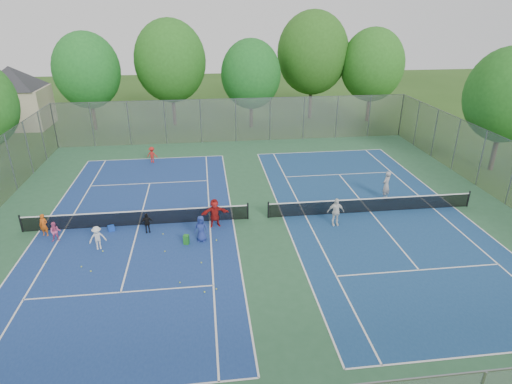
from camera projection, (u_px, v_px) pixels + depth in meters
ground at (258, 218)px, 25.61m from camera, size 120.00×120.00×0.00m
court_pad at (258, 218)px, 25.61m from camera, size 32.00×32.00×0.01m
court_left at (139, 225)px, 24.81m from camera, size 10.97×23.77×0.01m
court_right at (370, 212)px, 26.40m from camera, size 10.97×23.77×0.01m
net_left at (138, 218)px, 24.63m from camera, size 12.87×0.10×0.91m
net_right at (371, 205)px, 26.23m from camera, size 12.87×0.10×0.91m
fence_north at (236, 120)px, 39.35m from camera, size 32.00×0.10×4.00m
fence_east at (512, 175)px, 26.64m from camera, size 0.10×32.00×4.00m
house at (12, 86)px, 43.23m from camera, size 11.03×11.03×7.30m
tree_nw at (87, 70)px, 41.65m from camera, size 6.40×6.40×9.58m
tree_nl at (170, 61)px, 43.21m from camera, size 7.20×7.20×10.69m
tree_nc at (251, 74)px, 42.77m from camera, size 6.00×6.00×8.85m
tree_nr at (313, 53)px, 45.63m from camera, size 7.60×7.60×11.42m
tree_ne at (372, 65)px, 44.93m from camera, size 6.60×6.60×9.77m
tree_side_e at (507, 95)px, 30.93m from camera, size 6.00×6.00×9.20m
ball_crate at (111, 228)px, 24.18m from camera, size 0.44×0.44×0.29m
ball_hopper at (186, 240)px, 22.76m from camera, size 0.33×0.33×0.53m
student_a at (44, 225)px, 23.44m from camera, size 0.54×0.41×1.31m
student_b at (55, 232)px, 22.94m from camera, size 0.63×0.53×1.13m
student_c at (97, 238)px, 22.15m from camera, size 0.95×0.70×1.32m
student_d at (147, 223)px, 23.82m from camera, size 0.73×0.43×1.17m
student_e at (201, 229)px, 22.90m from camera, size 0.80×0.60×1.48m
student_f at (215, 213)px, 24.39m from camera, size 1.63×0.70×1.70m
child_far_baseline at (152, 155)px, 34.46m from camera, size 0.96×0.70×1.33m
instructor at (386, 185)px, 27.85m from camera, size 0.84×0.79×1.92m
teen_court_b at (336, 212)px, 24.53m from camera, size 0.99×0.42×1.69m
tennis_ball_0 at (163, 234)px, 23.78m from camera, size 0.07×0.07×0.07m
tennis_ball_1 at (165, 252)px, 22.10m from camera, size 0.07×0.07×0.07m
tennis_ball_2 at (216, 289)px, 19.17m from camera, size 0.07×0.07×0.07m
tennis_ball_3 at (205, 292)px, 18.97m from camera, size 0.07×0.07×0.07m
tennis_ball_4 at (201, 263)px, 21.13m from camera, size 0.07×0.07×0.07m
tennis_ball_5 at (91, 271)px, 20.45m from camera, size 0.07×0.07×0.07m
tennis_ball_6 at (180, 283)px, 19.62m from camera, size 0.07×0.07×0.07m
tennis_ball_7 at (46, 262)px, 21.18m from camera, size 0.07×0.07×0.07m
tennis_ball_8 at (81, 267)px, 20.80m from camera, size 0.07×0.07×0.07m
tennis_ball_9 at (216, 240)px, 23.15m from camera, size 0.07×0.07×0.07m
tennis_ball_10 at (103, 251)px, 22.12m from camera, size 0.07×0.07×0.07m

